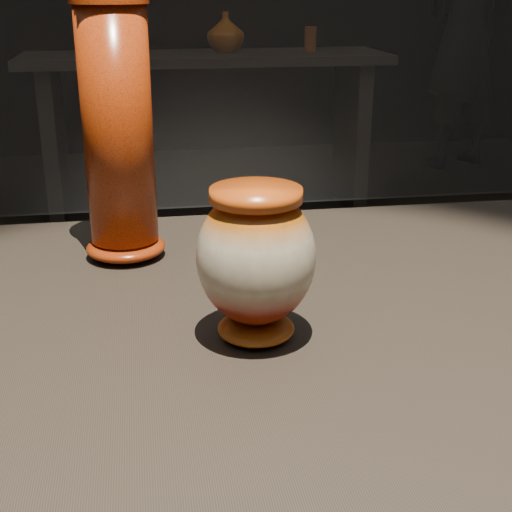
{
  "coord_description": "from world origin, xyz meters",
  "views": [
    {
      "loc": [
        -0.27,
        -0.71,
        1.25
      ],
      "look_at": [
        -0.16,
        -0.04,
        0.99
      ],
      "focal_mm": 50.0,
      "sensor_mm": 36.0,
      "label": 1
    }
  ],
  "objects": [
    {
      "name": "display_plinth",
      "position": [
        0.0,
        0.0,
        0.63
      ],
      "size": [
        2.0,
        0.8,
        0.9
      ],
      "color": "black",
      "rests_on": "ground"
    },
    {
      "name": "main_vase",
      "position": [
        -0.16,
        -0.04,
        0.99
      ],
      "size": [
        0.16,
        0.16,
        0.17
      ],
      "rotation": [
        0.0,
        0.0,
        -0.34
      ],
      "color": "maroon",
      "rests_on": "display_plinth"
    },
    {
      "name": "tall_vase",
      "position": [
        -0.3,
        0.23,
        1.07
      ],
      "size": [
        0.12,
        0.12,
        0.34
      ],
      "rotation": [
        0.0,
        0.0,
        -0.16
      ],
      "color": "#A2380A",
      "rests_on": "display_plinth"
    },
    {
      "name": "back_shelf",
      "position": [
        0.11,
        3.33,
        0.64
      ],
      "size": [
        2.0,
        0.6,
        0.9
      ],
      "color": "black",
      "rests_on": "ground"
    },
    {
      "name": "back_vase_left",
      "position": [
        -0.37,
        3.29,
        0.99
      ],
      "size": [
        0.19,
        0.19,
        0.17
      ],
      "primitive_type": "imported",
      "rotation": [
        0.0,
        0.0,
        6.1
      ],
      "color": "#9B4016",
      "rests_on": "back_shelf"
    },
    {
      "name": "back_vase_mid",
      "position": [
        0.23,
        3.37,
        1.01
      ],
      "size": [
        0.24,
        0.24,
        0.21
      ],
      "primitive_type": "imported",
      "rotation": [
        0.0,
        0.0,
        3.37
      ],
      "color": "maroon",
      "rests_on": "back_shelf"
    },
    {
      "name": "back_vase_right",
      "position": [
        0.71,
        3.35,
        0.97
      ],
      "size": [
        0.07,
        0.07,
        0.13
      ],
      "primitive_type": "cylinder",
      "color": "#9B4016",
      "rests_on": "back_shelf"
    },
    {
      "name": "visitor",
      "position": [
        2.01,
        4.17,
        0.92
      ],
      "size": [
        0.79,
        0.67,
        1.84
      ],
      "primitive_type": "imported",
      "rotation": [
        0.0,
        0.0,
        3.54
      ],
      "color": "black",
      "rests_on": "ground"
    }
  ]
}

